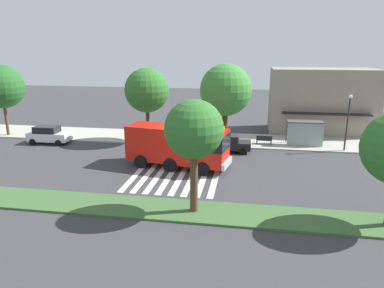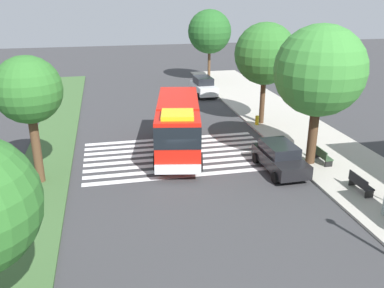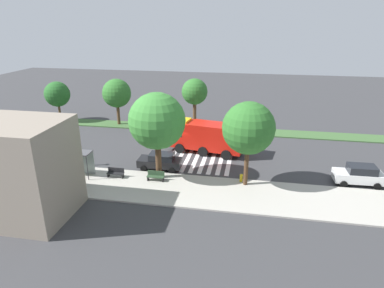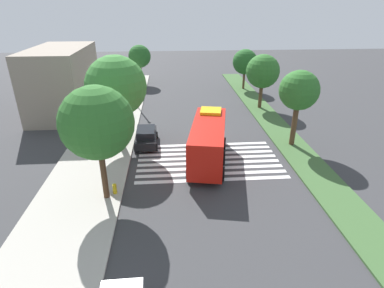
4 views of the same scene
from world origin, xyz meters
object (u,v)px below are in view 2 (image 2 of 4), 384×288
fire_truck (178,126)px  sidewalk_tree_west (265,54)px  bench_west_of_shelter (322,155)px  sidewalk_tree_center (320,71)px  sidewalk_tree_far_west (210,32)px  parked_car_west (204,86)px  parked_car_mid (280,157)px  fire_hydrant (257,120)px  median_tree_far_west (28,91)px  bench_near_shelter (360,183)px

fire_truck → sidewalk_tree_west: (-4.99, 7.53, 3.49)m
bench_west_of_shelter → sidewalk_tree_center: (-0.12, -0.70, 5.09)m
fire_truck → sidewalk_tree_far_west: 23.19m
parked_car_west → sidewalk_tree_center: size_ratio=0.53×
parked_car_mid → sidewalk_tree_center: (-0.46, 2.20, 4.83)m
sidewalk_tree_far_west → fire_hydrant: size_ratio=11.28×
sidewalk_tree_center → fire_truck: bearing=-112.6°
sidewalk_tree_far_west → sidewalk_tree_center: (24.77, -0.00, 0.08)m
fire_truck → fire_hydrant: (-4.60, 7.03, -1.51)m
fire_truck → bench_west_of_shelter: (3.25, 8.23, -1.41)m
fire_hydrant → parked_car_west: bearing=-170.9°
bench_west_of_shelter → fire_hydrant: (-7.85, -1.20, -0.10)m
bench_west_of_shelter → sidewalk_tree_far_west: (-24.89, -0.70, 5.02)m
fire_truck → median_tree_far_west: (2.44, -8.09, 3.17)m
fire_hydrant → parked_car_mid: bearing=-11.7°
bench_near_shelter → sidewalk_tree_center: bearing=-170.2°
sidewalk_tree_far_west → fire_hydrant: (17.04, -0.50, -5.12)m
sidewalk_tree_far_west → median_tree_far_west: (24.08, -15.63, -0.44)m
bench_west_of_shelter → sidewalk_tree_far_west: size_ratio=0.20×
parked_car_west → bench_west_of_shelter: 18.68m
parked_car_west → bench_near_shelter: bearing=5.8°
parked_car_west → bench_near_shelter: parked_car_west is taller
bench_west_of_shelter → fire_hydrant: bearing=-171.3°
bench_west_of_shelter → fire_hydrant: 7.94m
fire_truck → median_tree_far_west: 9.03m
parked_car_west → bench_west_of_shelter: size_ratio=2.72×
median_tree_far_west → sidewalk_tree_west: bearing=115.4°
bench_west_of_shelter → sidewalk_tree_west: (-8.24, -0.70, 4.90)m
fire_truck → bench_west_of_shelter: bearing=79.1°
median_tree_far_west → fire_hydrant: median_tree_far_west is taller
fire_truck → sidewalk_tree_west: 9.69m
parked_car_mid → median_tree_far_west: size_ratio=0.64×
parked_car_mid → bench_west_of_shelter: bearing=95.7°
fire_truck → sidewalk_tree_far_west: bearing=171.5°
fire_truck → sidewalk_tree_center: 8.95m
bench_near_shelter → bench_west_of_shelter: bearing=180.0°
bench_west_of_shelter → median_tree_far_west: size_ratio=0.23×
fire_truck → median_tree_far_west: bearing=-62.5°
sidewalk_tree_west → sidewalk_tree_center: 8.12m
bench_near_shelter → bench_west_of_shelter: 3.94m
fire_truck → parked_car_mid: fire_truck is taller
sidewalk_tree_far_west → fire_hydrant: bearing=-1.7°
fire_truck → sidewalk_tree_west: size_ratio=1.17×
median_tree_far_west → sidewalk_tree_far_west: bearing=147.0°
median_tree_far_west → parked_car_mid: bearing=85.1°
sidewalk_tree_west → fire_hydrant: 5.04m
fire_truck → fire_hydrant: 8.54m
bench_near_shelter → fire_hydrant: 11.85m
parked_car_west → sidewalk_tree_center: sidewalk_tree_center is taller
fire_truck → parked_car_west: 16.14m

